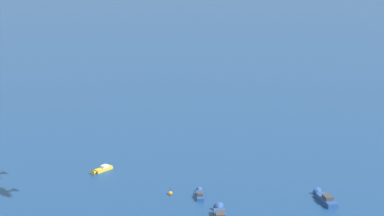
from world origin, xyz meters
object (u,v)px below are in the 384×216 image
Objects in this scene: motorboat_near_centre at (200,194)px; motorboat_far_port at (101,170)px; motorboat_far_stbd at (324,198)px; marker_buoy at (170,193)px; motorboat_offshore at (220,215)px.

motorboat_far_port is at bearing 168.83° from motorboat_near_centre.
marker_buoy is at bearing -164.45° from motorboat_far_stbd.
motorboat_near_centre is at bearing -163.87° from motorboat_far_stbd.
motorboat_near_centre is at bearing 130.69° from motorboat_offshore.
motorboat_offshore is (42.01, -17.42, 0.31)m from motorboat_far_port.
motorboat_far_stbd is 29.41m from motorboat_offshore.
motorboat_far_stbd is at bearing 15.55° from marker_buoy.
motorboat_far_stbd reaches higher than motorboat_near_centre.
motorboat_offshore reaches higher than motorboat_near_centre.
motorboat_offshore reaches higher than motorboat_far_stbd.
motorboat_far_port is 0.64× the size of motorboat_offshore.
motorboat_near_centre reaches higher than motorboat_far_port.
motorboat_offshore is at bearing -22.52° from motorboat_far_port.
motorboat_near_centre is 0.64× the size of motorboat_offshore.
motorboat_offshore reaches higher than motorboat_far_port.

